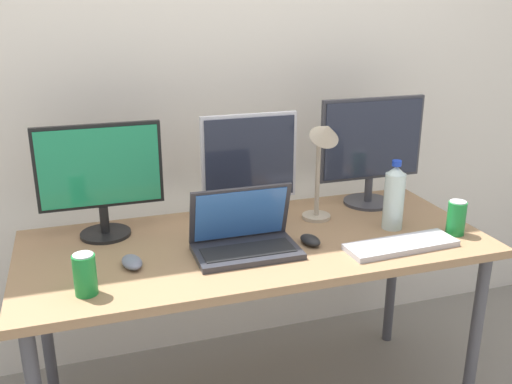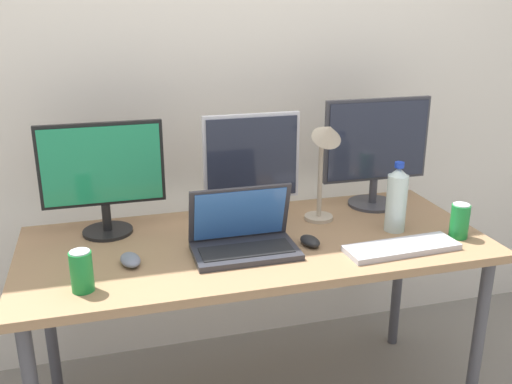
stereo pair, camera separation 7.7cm
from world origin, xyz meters
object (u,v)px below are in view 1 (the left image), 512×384
(soda_can_near_keyboard, at_px, (456,218))
(soda_can_by_laptop, at_px, (85,274))
(mouse_by_keyboard, at_px, (132,262))
(work_desk, at_px, (256,257))
(monitor_left, at_px, (100,175))
(mouse_by_laptop, at_px, (310,240))
(water_bottle, at_px, (394,198))
(laptop_silver, at_px, (244,237))
(desk_lamp, at_px, (323,152))
(monitor_center, at_px, (249,168))
(monitor_right, at_px, (372,147))
(keyboard_main, at_px, (401,245))

(soda_can_near_keyboard, relative_size, soda_can_by_laptop, 1.00)
(mouse_by_keyboard, bearing_deg, work_desk, 1.13)
(monitor_left, height_order, soda_can_near_keyboard, monitor_left)
(mouse_by_laptop, bearing_deg, work_desk, 138.48)
(monitor_left, xyz_separation_m, water_bottle, (1.02, -0.26, -0.11))
(soda_can_near_keyboard, bearing_deg, laptop_silver, 172.95)
(monitor_left, xyz_separation_m, soda_can_by_laptop, (-0.08, -0.42, -0.17))
(water_bottle, relative_size, soda_can_by_laptop, 2.07)
(desk_lamp, bearing_deg, monitor_center, 154.78)
(water_bottle, bearing_deg, work_desk, 174.64)
(soda_can_near_keyboard, height_order, soda_can_by_laptop, same)
(soda_can_near_keyboard, bearing_deg, monitor_left, 162.73)
(water_bottle, xyz_separation_m, desk_lamp, (-0.23, 0.13, 0.16))
(soda_can_by_laptop, bearing_deg, desk_lamp, 19.12)
(desk_lamp, bearing_deg, monitor_right, 25.56)
(monitor_left, bearing_deg, monitor_center, -0.39)
(keyboard_main, distance_m, mouse_by_keyboard, 0.91)
(work_desk, height_order, desk_lamp, desk_lamp)
(monitor_left, distance_m, keyboard_main, 1.07)
(mouse_by_keyboard, bearing_deg, monitor_right, 7.38)
(water_bottle, bearing_deg, monitor_left, 165.95)
(desk_lamp, bearing_deg, water_bottle, -30.52)
(work_desk, height_order, monitor_right, monitor_right)
(monitor_center, bearing_deg, keyboard_main, -45.27)
(mouse_by_keyboard, bearing_deg, keyboard_main, -17.70)
(monitor_center, height_order, soda_can_by_laptop, monitor_center)
(soda_can_by_laptop, bearing_deg, laptop_silver, 15.38)
(monitor_center, xyz_separation_m, desk_lamp, (0.25, -0.12, 0.07))
(soda_can_near_keyboard, relative_size, desk_lamp, 0.31)
(monitor_right, distance_m, mouse_by_keyboard, 1.07)
(water_bottle, bearing_deg, monitor_right, 80.60)
(mouse_by_keyboard, relative_size, soda_can_by_laptop, 0.83)
(mouse_by_laptop, bearing_deg, keyboard_main, -34.87)
(monitor_center, relative_size, monitor_right, 0.93)
(mouse_by_keyboard, bearing_deg, desk_lamp, 3.71)
(monitor_left, height_order, mouse_by_laptop, monitor_left)
(monitor_right, bearing_deg, keyboard_main, -103.80)
(monitor_center, height_order, keyboard_main, monitor_center)
(laptop_silver, relative_size, soda_can_by_laptop, 2.77)
(soda_can_near_keyboard, distance_m, soda_can_by_laptop, 1.29)
(monitor_left, height_order, monitor_right, monitor_right)
(work_desk, bearing_deg, soda_can_by_laptop, -159.68)
(desk_lamp, bearing_deg, laptop_silver, -155.69)
(monitor_center, xyz_separation_m, soda_can_near_keyboard, (0.66, -0.37, -0.14))
(monitor_right, xyz_separation_m, desk_lamp, (-0.27, -0.13, 0.04))
(mouse_by_laptop, relative_size, soda_can_by_laptop, 0.73)
(monitor_center, distance_m, monitor_right, 0.52)
(soda_can_by_laptop, bearing_deg, mouse_by_keyboard, 43.57)
(mouse_by_keyboard, xyz_separation_m, soda_can_near_keyboard, (1.14, -0.09, 0.05))
(work_desk, distance_m, mouse_by_keyboard, 0.46)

